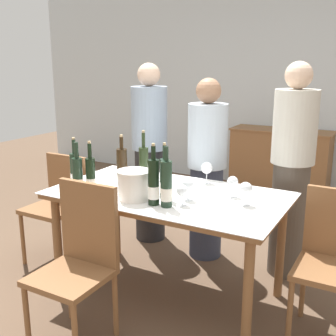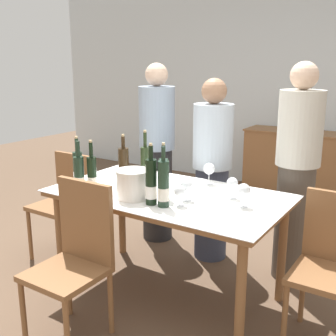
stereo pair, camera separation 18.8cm
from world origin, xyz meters
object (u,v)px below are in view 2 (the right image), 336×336
Objects in this scene: wine_bottle_0 at (79,174)px; wine_bottle_2 at (164,179)px; wine_bottle_4 at (124,168)px; wine_glass_1 at (209,169)px; chair_right_end at (333,260)px; wine_bottle_6 at (92,174)px; wine_glass_2 at (186,186)px; person_guest_right at (297,175)px; wine_bottle_7 at (163,185)px; sideboard_cabinet at (295,164)px; ice_bucket at (133,183)px; chair_near_front at (76,252)px; wine_bottle_3 at (145,167)px; chair_left_end at (66,197)px; dining_table at (168,204)px; wine_bottle_1 at (78,169)px; wine_glass_4 at (180,192)px; person_host at (157,154)px; person_guest_left at (212,171)px; wine_glass_0 at (244,191)px; wine_glass_3 at (232,184)px; wine_bottle_5 at (151,183)px.

wine_bottle_0 is 0.95× the size of wine_bottle_2.
wine_glass_1 is at bearing 38.23° from wine_bottle_4.
wine_bottle_2 is 0.41× the size of chair_right_end.
wine_bottle_6 is 0.69m from wine_glass_2.
wine_glass_2 is 0.95m from person_guest_right.
wine_glass_1 reaches higher than wine_glass_2.
person_guest_right reaches higher than wine_bottle_7.
ice_bucket is (-0.20, -3.07, 0.47)m from sideboard_cabinet.
chair_near_front reaches higher than sideboard_cabinet.
wine_bottle_3 is 0.25× the size of person_guest_right.
wine_bottle_3 is at bearing -1.66° from chair_left_end.
wine_bottle_1 is at bearing -163.14° from dining_table.
dining_table is 0.33m from wine_glass_4.
dining_table is 1.13m from chair_right_end.
wine_bottle_1 is 0.22× the size of person_host.
person_host reaches higher than wine_glass_4.
wine_bottle_4 is (-0.36, -0.04, 0.21)m from dining_table.
wine_bottle_4 is 0.90m from person_host.
person_guest_left reaches higher than sideboard_cabinet.
person_host reaches higher than wine_bottle_6.
person_host reaches higher than wine_glass_1.
wine_glass_0 is at bearing 32.27° from wine_bottle_7.
chair_near_front is (0.13, -0.64, -0.37)m from wine_bottle_4.
chair_right_end is (1.35, 0.03, -0.38)m from wine_bottle_3.
wine_bottle_3 is at bearing 48.32° from wine_bottle_0.
wine_bottle_3 is at bearing 50.64° from wine_bottle_6.
wine_glass_1 is (-0.42, 0.33, 0.01)m from wine_glass_0.
chair_near_front is at bearing -122.36° from person_guest_right.
wine_bottle_2 reaches higher than wine_glass_1.
wine_glass_3 is 0.09× the size of person_host.
person_guest_right reaches higher than wine_glass_0.
wine_bottle_0 is 2.45× the size of wine_glass_2.
ice_bucket is 0.30m from wine_bottle_3.
wine_glass_3 is 0.15× the size of chair_near_front.
ice_bucket is 1.53× the size of wine_glass_0.
wine_glass_2 is (0.05, -0.42, -0.01)m from wine_glass_1.
sideboard_cabinet is 2.53m from wine_glass_1.
wine_bottle_3 is at bearing 177.20° from wine_glass_0.
wine_bottle_7 is at bearing -3.68° from wine_bottle_1.
wine_bottle_6 is at bearing -120.26° from wine_bottle_4.
wine_bottle_7 is 0.23× the size of person_guest_right.
wine_bottle_2 is 1.04× the size of wine_bottle_6.
ice_bucket is 1.72× the size of wine_glass_4.
sideboard_cabinet is 3.13× the size of wine_bottle_5.
sideboard_cabinet is at bearing 89.54° from wine_bottle_5.
wine_bottle_2 is at bearing -102.76° from wine_glass_1.
wine_bottle_6 is (-0.35, -0.02, 0.02)m from ice_bucket.
wine_bottle_2 reaches higher than wine_glass_4.
wine_bottle_5 is 2.62× the size of wine_glass_0.
dining_table is 0.72m from wine_bottle_1.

